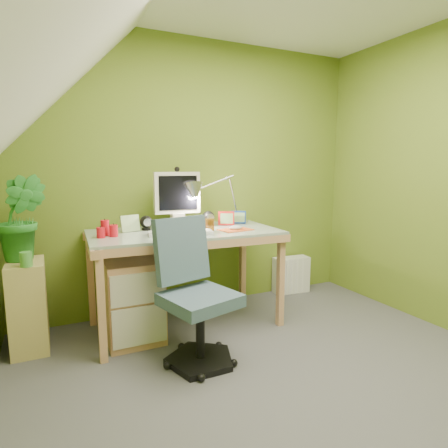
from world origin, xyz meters
name	(u,v)px	position (x,y,z in m)	size (l,w,h in m)	color
floor	(298,396)	(0.00, 0.00, -0.01)	(3.20, 3.20, 0.01)	#505056
wall_back	(196,177)	(0.00, 1.60, 1.20)	(3.20, 0.01, 2.40)	olive
slope_ceiling	(98,20)	(-1.00, 0.00, 1.85)	(1.10, 3.20, 1.10)	white
desk	(186,279)	(-0.26, 1.18, 0.39)	(1.47, 0.74, 0.79)	tan
monitor	(177,194)	(-0.26, 1.36, 1.07)	(0.41, 0.24, 0.57)	silver
speaker_left	(146,223)	(-0.53, 1.34, 0.85)	(0.10, 0.10, 0.12)	black
speaker_right	(208,218)	(0.01, 1.34, 0.85)	(0.11, 0.11, 0.13)	black
keyboard	(181,233)	(-0.34, 1.04, 0.80)	(0.47, 0.15, 0.02)	silver
mousepad	(236,230)	(0.12, 1.04, 0.79)	(0.25, 0.18, 0.01)	#CA511F
mouse	(236,228)	(0.12, 1.04, 0.81)	(0.11, 0.07, 0.04)	silver
amber_tumbler	(210,225)	(-0.08, 1.10, 0.84)	(0.07, 0.07, 0.10)	#945815
candle_cluster	(106,229)	(-0.86, 1.19, 0.84)	(0.15, 0.13, 0.11)	red
photo_frame_red	(226,218)	(0.16, 1.30, 0.85)	(0.14, 0.02, 0.12)	red
photo_frame_blue	(238,217)	(0.30, 1.34, 0.84)	(0.13, 0.02, 0.11)	navy
photo_frame_green	(130,223)	(-0.66, 1.32, 0.85)	(0.15, 0.02, 0.13)	#A1C386
desk_lamp	(226,189)	(0.19, 1.36, 1.10)	(0.58, 0.25, 0.62)	silver
side_ledge	(28,306)	(-1.40, 1.26, 0.32)	(0.24, 0.37, 0.64)	tan
potted_plant	(21,218)	(-1.40, 1.31, 0.94)	(0.33, 0.27, 0.60)	#297C29
green_cup	(26,259)	(-1.38, 1.11, 0.69)	(0.08, 0.08, 0.10)	#519E42
task_chair	(200,298)	(-0.37, 0.57, 0.45)	(0.49, 0.49, 0.89)	#41596B
radiator	(291,275)	(1.00, 1.50, 0.18)	(0.37, 0.15, 0.37)	silver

